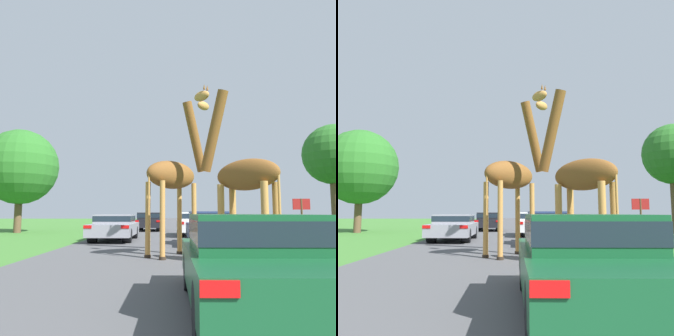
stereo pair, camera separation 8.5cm
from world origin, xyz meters
The scene contains 11 objects.
road centered at (0.00, 30.00, 0.00)m, with size 7.96×120.00×0.00m.
giraffe_near_road centered at (0.32, 11.10, 2.53)m, with size 2.35×2.34×5.33m.
giraffe_companion centered at (1.99, 9.25, 2.28)m, with size 2.15×2.35×5.07m.
car_lead_maroon centered at (1.28, 5.07, 0.70)m, with size 1.74×4.36×1.29m.
car_queue_right centered at (-1.44, 26.77, 0.71)m, with size 1.88×4.20×1.33m.
car_queue_left centered at (1.40, 20.94, 0.72)m, with size 1.74×4.40×1.33m.
car_far_ahead centered at (-2.52, 17.30, 0.67)m, with size 1.91×4.61×1.23m.
car_verge_right centered at (1.81, 15.23, 0.73)m, with size 1.85×3.97×1.37m.
tree_left_edge centered at (10.56, 22.59, 4.96)m, with size 3.86×3.86×6.96m.
tree_centre_back centered at (-10.01, 23.74, 4.38)m, with size 5.04×5.04×6.91m.
sign_post centered at (5.46, 14.55, 1.31)m, with size 0.70×0.08×1.88m.
Camera 2 is at (0.28, 0.06, 1.32)m, focal length 38.00 mm.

